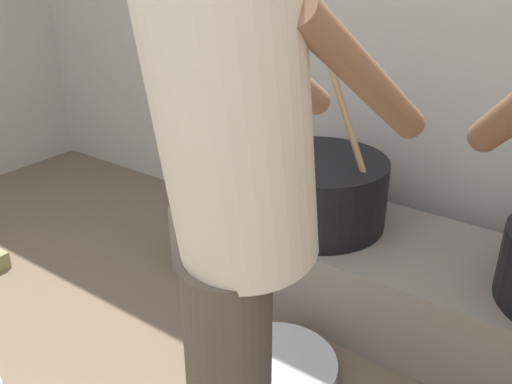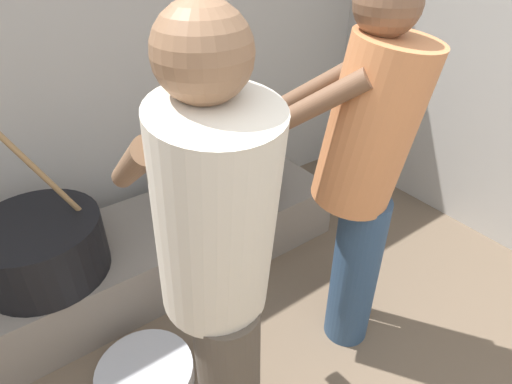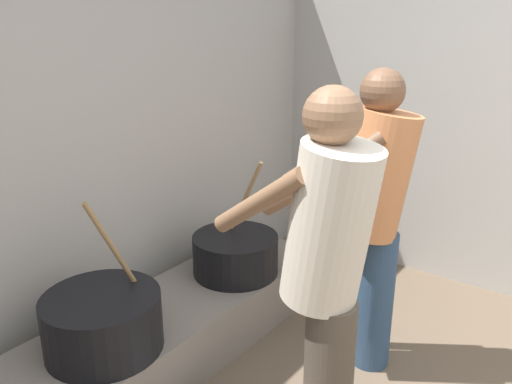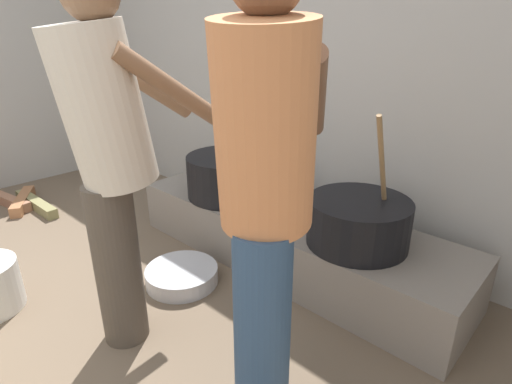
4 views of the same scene
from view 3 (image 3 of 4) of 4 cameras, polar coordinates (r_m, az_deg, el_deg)
block_enclosure_rear at (r=2.72m, az=-24.69°, el=3.12°), size 4.93×0.20×2.26m
hearth_ledge at (r=2.95m, az=-9.04°, el=-14.82°), size 2.12×0.60×0.33m
cooking_pot_main at (r=2.51m, az=-16.72°, el=-13.75°), size 0.54×0.54×0.72m
cooking_pot_secondary at (r=3.09m, az=-2.31°, el=-6.94°), size 0.51×0.51×0.69m
cook_in_cream_shirt at (r=1.95m, az=7.94°, el=-8.29°), size 0.41×0.69×1.57m
cook_in_orange_shirt at (r=2.59m, az=13.15°, el=-1.65°), size 0.63×0.72×1.58m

